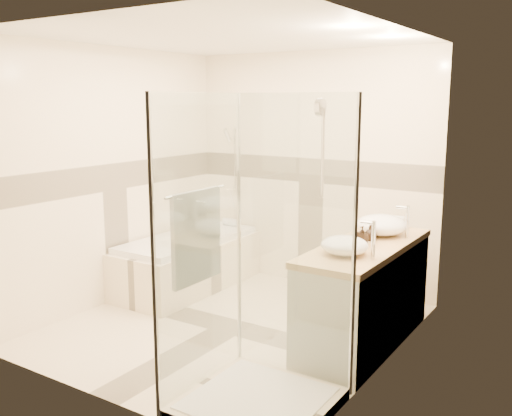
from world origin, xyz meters
The scene contains 12 objects.
room centered at (0.06, 0.01, 1.26)m, with size 2.82×3.02×2.52m.
bathtub centered at (-1.02, 0.65, 0.31)m, with size 0.75×1.70×0.56m.
vanity centered at (1.12, 0.30, 0.43)m, with size 0.58×1.62×0.85m.
shower_enclosure centered at (0.83, -0.97, 0.51)m, with size 0.96×0.93×2.04m.
vessel_sink_near centered at (1.10, 0.68, 0.94)m, with size 0.44×0.44×0.18m, color white.
vessel_sink_far centered at (1.10, -0.09, 0.92)m, with size 0.36×0.36×0.14m, color white.
faucet_near centered at (1.32, 0.68, 1.01)m, with size 0.11×0.03×0.28m.
faucet_far centered at (1.32, -0.09, 1.01)m, with size 0.12×0.03×0.28m.
amenity_bottle_a centered at (1.10, 0.26, 0.93)m, with size 0.07×0.07×0.15m, color black.
amenity_bottle_b centered at (1.10, 0.43, 0.92)m, with size 0.10×0.10×0.13m, color black.
folded_towels centered at (1.10, 1.00, 0.89)m, with size 0.16×0.27×0.09m, color silver.
rolled_towel centered at (-0.95, 1.34, 0.60)m, with size 0.09×0.09×0.19m, color silver.
Camera 1 is at (2.79, -3.92, 1.99)m, focal length 40.00 mm.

